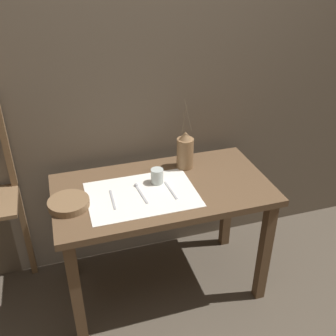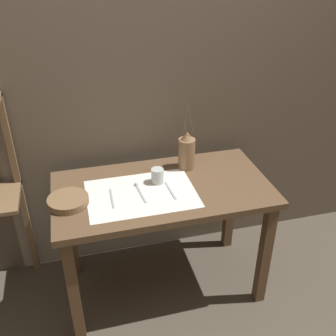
# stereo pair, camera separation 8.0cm
# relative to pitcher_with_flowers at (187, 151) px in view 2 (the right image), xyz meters

# --- Properties ---
(ground_plane) EXTENTS (12.00, 12.00, 0.00)m
(ground_plane) POSITION_rel_pitcher_with_flowers_xyz_m (-0.20, -0.18, -0.88)
(ground_plane) COLOR brown
(stone_wall_back) EXTENTS (7.00, 0.06, 2.40)m
(stone_wall_back) POSITION_rel_pitcher_with_flowers_xyz_m (-0.20, 0.26, 0.32)
(stone_wall_back) COLOR brown
(stone_wall_back) RESTS_ON ground_plane
(wooden_table) EXTENTS (1.24, 0.66, 0.77)m
(wooden_table) POSITION_rel_pitcher_with_flowers_xyz_m (-0.20, -0.18, -0.23)
(wooden_table) COLOR brown
(wooden_table) RESTS_ON ground_plane
(linen_cloth) EXTENTS (0.60, 0.42, 0.00)m
(linen_cloth) POSITION_rel_pitcher_with_flowers_xyz_m (-0.33, -0.22, -0.11)
(linen_cloth) COLOR white
(linen_cloth) RESTS_ON wooden_table
(pitcher_with_flowers) EXTENTS (0.10, 0.10, 0.44)m
(pitcher_with_flowers) POSITION_rel_pitcher_with_flowers_xyz_m (0.00, 0.00, 0.00)
(pitcher_with_flowers) COLOR olive
(pitcher_with_flowers) RESTS_ON wooden_table
(wooden_bowl) EXTENTS (0.22, 0.22, 0.04)m
(wooden_bowl) POSITION_rel_pitcher_with_flowers_xyz_m (-0.72, -0.21, -0.09)
(wooden_bowl) COLOR brown
(wooden_bowl) RESTS_ON wooden_table
(glass_tumbler_near) EXTENTS (0.07, 0.07, 0.09)m
(glass_tumbler_near) POSITION_rel_pitcher_with_flowers_xyz_m (-0.21, -0.13, -0.06)
(glass_tumbler_near) COLOR #B7C1BC
(glass_tumbler_near) RESTS_ON wooden_table
(knife_center) EXTENTS (0.02, 0.19, 0.00)m
(knife_center) POSITION_rel_pitcher_with_flowers_xyz_m (-0.49, -0.23, -0.11)
(knife_center) COLOR #A8A8AD
(knife_center) RESTS_ON wooden_table
(spoon_outer) EXTENTS (0.04, 0.20, 0.02)m
(spoon_outer) POSITION_rel_pitcher_with_flowers_xyz_m (-0.34, -0.17, -0.10)
(spoon_outer) COLOR #A8A8AD
(spoon_outer) RESTS_ON wooden_table
(fork_inner) EXTENTS (0.02, 0.19, 0.00)m
(fork_inner) POSITION_rel_pitcher_with_flowers_xyz_m (-0.16, -0.23, -0.11)
(fork_inner) COLOR #A8A8AD
(fork_inner) RESTS_ON wooden_table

